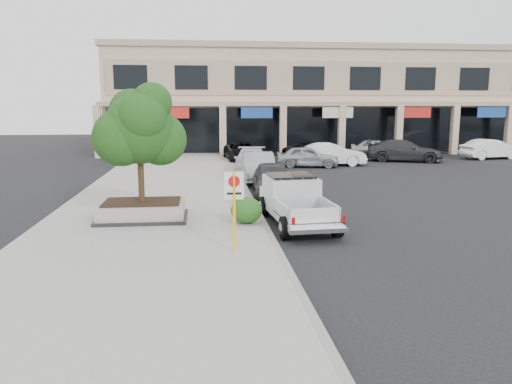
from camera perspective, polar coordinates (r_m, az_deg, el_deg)
The scene contains 19 objects.
ground at distance 15.26m, azimuth 8.10°, elevation -6.39°, with size 120.00×120.00×0.00m, color black.
sidewalk at distance 20.69m, azimuth -11.07°, elevation -1.91°, with size 8.00×52.00×0.15m, color gray.
curb at distance 20.72m, azimuth -0.12°, elevation -1.70°, with size 0.20×52.00×0.15m, color gray.
strip_mall at distance 49.50m, azimuth 7.65°, elevation 10.46°, with size 40.55×12.43×9.50m.
planter at distance 18.57m, azimuth -12.85°, elevation -2.07°, with size 3.20×2.20×0.68m.
planter_tree at distance 18.33m, azimuth -12.74°, elevation 7.05°, with size 2.90×2.55×4.00m.
no_parking_sign at distance 13.94m, azimuth -2.51°, elevation -0.95°, with size 0.55×0.09×2.30m.
hedge at distance 17.46m, azimuth -1.10°, elevation -2.10°, with size 1.10×0.99×0.94m, color #1C4714.
pickup_truck at distance 17.81m, azimuth 4.74°, elevation -1.12°, with size 2.01×5.42×1.71m, color silver, non-canonical shape.
curb_car_a at distance 23.75m, azimuth 1.91°, elevation 1.53°, with size 1.85×4.59×1.56m, color #292C2E.
curb_car_b at distance 28.11m, azimuth 0.26°, elevation 2.90°, with size 1.70×4.87×1.61m, color #94979B.
curb_car_c at distance 31.21m, azimuth -0.52°, elevation 3.54°, with size 2.14×5.27×1.53m, color silver.
curb_car_d at distance 37.90m, azimuth -1.52°, elevation 4.64°, with size 2.43×5.28×1.47m, color black.
lot_car_a at distance 34.56m, azimuth 5.91°, elevation 4.06°, with size 1.72×4.28×1.46m, color #A3A7AB.
lot_car_b at distance 35.67m, azimuth 8.56°, elevation 4.29°, with size 1.68×4.82×1.59m, color white.
lot_car_c at distance 39.50m, azimuth 16.57°, elevation 4.56°, with size 2.29×5.63×1.63m, color #2A2C2F.
lot_car_d at distance 37.76m, azimuth 7.32°, elevation 4.58°, with size 2.53×5.48×1.52m, color black.
lot_car_e at distance 41.90m, azimuth 13.71°, elevation 4.88°, with size 1.75×4.36×1.48m, color #B0B2B8.
lot_car_f at distance 43.71m, azimuth 25.21°, elevation 4.46°, with size 1.64×4.70×1.55m, color white.
Camera 1 is at (-3.67, -14.18, 4.28)m, focal length 35.00 mm.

